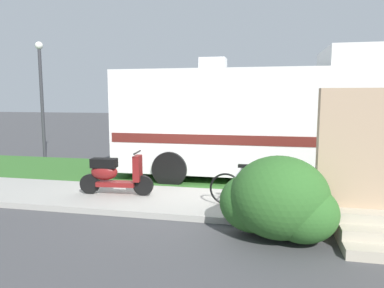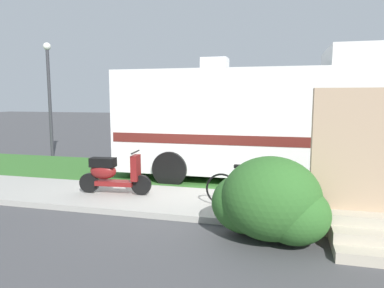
# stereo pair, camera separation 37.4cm
# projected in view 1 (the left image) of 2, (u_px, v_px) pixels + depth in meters

# --- Properties ---
(ground_plane) EXTENTS (80.00, 80.00, 0.00)m
(ground_plane) POSITION_uv_depth(u_px,v_px,m) (178.00, 189.00, 8.83)
(ground_plane) COLOR #424244
(sidewalk) EXTENTS (24.00, 2.00, 0.12)m
(sidewalk) POSITION_uv_depth(u_px,v_px,m) (164.00, 201.00, 7.66)
(sidewalk) COLOR #9E9B93
(sidewalk) RESTS_ON ground
(grass_strip) EXTENTS (24.00, 3.40, 0.08)m
(grass_strip) POSITION_uv_depth(u_px,v_px,m) (191.00, 175.00, 10.28)
(grass_strip) COLOR #336628
(grass_strip) RESTS_ON ground
(motorhome_rv) EXTENTS (7.19, 2.81, 3.45)m
(motorhome_rv) POSITION_uv_depth(u_px,v_px,m) (256.00, 120.00, 9.73)
(motorhome_rv) COLOR silver
(motorhome_rv) RESTS_ON ground
(scooter) EXTENTS (1.66, 0.50, 0.97)m
(scooter) POSITION_uv_depth(u_px,v_px,m) (113.00, 174.00, 7.89)
(scooter) COLOR black
(scooter) RESTS_ON ground
(bicycle) EXTENTS (1.70, 0.52, 0.88)m
(bicycle) POSITION_uv_depth(u_px,v_px,m) (253.00, 188.00, 7.02)
(bicycle) COLOR black
(bicycle) RESTS_ON ground
(pickup_truck_near) EXTENTS (5.45, 2.23, 1.81)m
(pickup_truck_near) POSITION_uv_depth(u_px,v_px,m) (364.00, 131.00, 13.61)
(pickup_truck_near) COLOR silver
(pickup_truck_near) RESTS_ON ground
(porch_steps) EXTENTS (2.00, 1.26, 2.40)m
(porch_steps) POSITION_uv_depth(u_px,v_px,m) (383.00, 179.00, 5.66)
(porch_steps) COLOR #B2A893
(porch_steps) RESTS_ON ground
(bush_by_porch) EXTENTS (1.85, 1.39, 1.31)m
(bush_by_porch) POSITION_uv_depth(u_px,v_px,m) (278.00, 201.00, 5.66)
(bush_by_porch) COLOR #2D6026
(bush_by_porch) RESTS_ON ground
(street_lamp_post) EXTENTS (0.28, 0.28, 4.27)m
(street_lamp_post) POSITION_uv_depth(u_px,v_px,m) (41.00, 88.00, 13.27)
(street_lamp_post) COLOR #333338
(street_lamp_post) RESTS_ON ground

